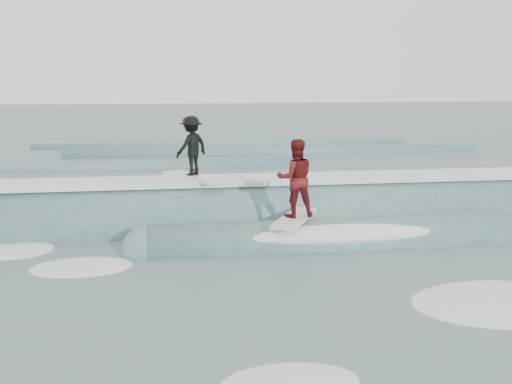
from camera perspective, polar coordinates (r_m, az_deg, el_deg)
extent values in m
plane|color=#425660|center=(12.27, 1.71, -7.41)|extent=(160.00, 160.00, 0.00)
cylinder|color=#3B6163|center=(15.66, -0.52, -3.23)|extent=(19.43, 2.34, 2.34)
cylinder|color=#3B6163|center=(13.95, 8.07, -5.19)|extent=(9.00, 1.26, 1.26)
sphere|color=#3B6163|center=(13.44, -10.80, -5.92)|extent=(1.26, 1.26, 1.26)
sphere|color=#3B6163|center=(15.78, 24.02, -4.14)|extent=(1.26, 1.26, 1.26)
cube|color=white|center=(15.40, -0.52, 1.24)|extent=(18.00, 1.30, 0.14)
ellipsoid|color=white|center=(13.86, 8.11, -4.00)|extent=(7.60, 1.30, 0.60)
cube|color=silver|center=(15.25, -6.40, 1.53)|extent=(1.60, 1.95, 0.10)
imported|color=black|center=(15.14, -6.46, 4.63)|extent=(1.14, 1.11, 1.56)
cube|color=silver|center=(13.52, 3.90, -2.64)|extent=(1.45, 2.02, 0.10)
imported|color=#530F0F|center=(13.32, 3.96, 1.39)|extent=(0.90, 0.71, 1.83)
ellipsoid|color=white|center=(11.29, 23.71, -10.10)|extent=(3.49, 2.38, 0.10)
ellipsoid|color=white|center=(12.75, -17.05, -7.18)|extent=(2.62, 1.79, 0.10)
ellipsoid|color=white|center=(7.92, 3.45, -18.51)|extent=(1.96, 1.33, 0.10)
ellipsoid|color=white|center=(14.48, -23.07, -5.39)|extent=(1.91, 1.30, 0.10)
cylinder|color=#3B6163|center=(26.31, -19.88, 2.04)|extent=(22.00, 0.70, 0.70)
cylinder|color=#3B6163|center=(30.19, 2.21, 3.83)|extent=(22.00, 0.80, 0.80)
cylinder|color=#3B6163|center=(33.81, -3.05, 4.63)|extent=(22.00, 0.60, 0.60)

